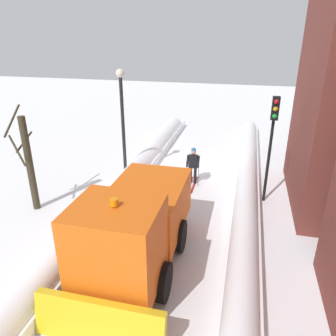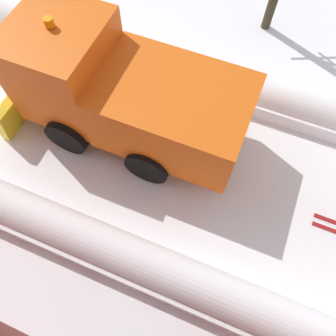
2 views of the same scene
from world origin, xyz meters
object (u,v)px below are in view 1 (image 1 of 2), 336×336
Objects in this scene: plow_truck at (135,226)px; traffic_light_pole at (272,131)px; bare_tree_near at (29,163)px; skier at (193,164)px; street_lamp at (122,111)px.

plow_truck is 6.81m from traffic_light_pole.
bare_tree_near reaches higher than plow_truck.
skier is at bearing -96.03° from plow_truck.
street_lamp is at bearing -66.65° from plow_truck.
bare_tree_near reaches higher than skier.
bare_tree_near is at bearing 59.01° from street_lamp.
skier is 0.35× the size of street_lamp.
skier is 4.18m from street_lamp.
plow_truck is at bearing 53.13° from traffic_light_pole.
street_lamp is at bearing -10.27° from traffic_light_pole.
traffic_light_pole is 1.07× the size of bare_tree_near.
traffic_light_pole reaches higher than plow_truck.
bare_tree_near is (5.23, -2.46, 0.55)m from plow_truck.
street_lamp reaches higher than traffic_light_pole.
street_lamp reaches higher than plow_truck.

